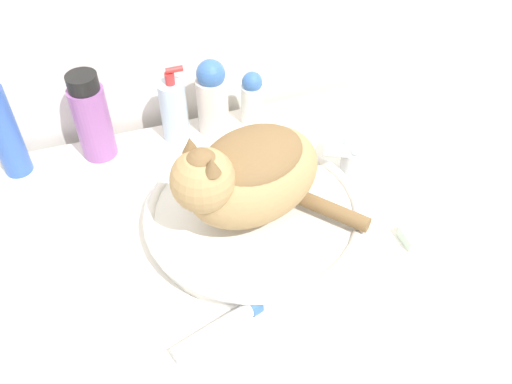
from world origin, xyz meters
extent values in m
cube|color=white|center=(0.00, 0.30, 0.43)|extent=(0.96, 0.59, 0.86)
cylinder|color=silver|center=(0.02, 0.25, 0.87)|extent=(0.38, 0.38, 0.03)
torus|color=silver|center=(0.02, 0.25, 0.89)|extent=(0.40, 0.40, 0.02)
ellipsoid|color=tan|center=(0.02, 0.25, 0.98)|extent=(0.29, 0.25, 0.15)
ellipsoid|color=brown|center=(0.02, 0.25, 1.02)|extent=(0.22, 0.19, 0.07)
sphere|color=tan|center=(-0.07, 0.22, 1.03)|extent=(0.11, 0.11, 0.11)
sphere|color=brown|center=(-0.07, 0.22, 1.06)|extent=(0.06, 0.06, 0.06)
cone|color=brown|center=(-0.08, 0.24, 1.08)|extent=(0.03, 0.03, 0.03)
cone|color=brown|center=(-0.06, 0.19, 1.08)|extent=(0.03, 0.03, 0.03)
cylinder|color=brown|center=(0.13, 0.20, 0.92)|extent=(0.14, 0.16, 0.03)
cylinder|color=silver|center=(0.25, 0.32, 0.88)|extent=(0.04, 0.04, 0.05)
cylinder|color=silver|center=(0.21, 0.30, 0.94)|extent=(0.11, 0.05, 0.07)
sphere|color=silver|center=(0.25, 0.32, 0.93)|extent=(0.05, 0.05, 0.05)
cylinder|color=#93569E|center=(-0.22, 0.54, 0.94)|extent=(0.07, 0.07, 0.16)
cylinder|color=black|center=(-0.22, 0.54, 1.03)|extent=(0.06, 0.06, 0.03)
cylinder|color=silver|center=(0.03, 0.54, 0.92)|extent=(0.07, 0.07, 0.13)
sphere|color=#3866AD|center=(0.03, 0.54, 1.00)|extent=(0.06, 0.06, 0.06)
cylinder|color=#335BB7|center=(-0.39, 0.54, 0.95)|extent=(0.06, 0.06, 0.20)
cylinder|color=silver|center=(-0.06, 0.54, 0.92)|extent=(0.06, 0.06, 0.14)
cylinder|color=red|center=(-0.06, 0.54, 1.01)|extent=(0.02, 0.02, 0.02)
cylinder|color=red|center=(-0.04, 0.54, 1.02)|extent=(0.03, 0.01, 0.01)
cylinder|color=silver|center=(0.12, 0.54, 0.90)|extent=(0.05, 0.05, 0.09)
sphere|color=#3866AD|center=(0.12, 0.54, 0.96)|extent=(0.04, 0.04, 0.04)
cylinder|color=silver|center=(-0.11, 0.04, 0.87)|extent=(0.14, 0.07, 0.03)
cylinder|color=#3866AD|center=(-0.04, 0.07, 0.87)|extent=(0.03, 0.03, 0.03)
cube|color=silver|center=(0.30, 0.11, 0.87)|extent=(0.08, 0.05, 0.02)
camera|label=1|loc=(-0.19, -0.39, 1.62)|focal=38.00mm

